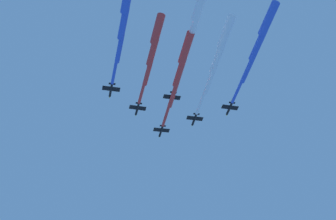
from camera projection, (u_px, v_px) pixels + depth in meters
jet_lead at (179, 72)px, 210.28m from camera, size 68.92×14.16×3.81m
jet_port_inner at (152, 52)px, 204.11m from camera, size 61.98×12.49×3.76m
jet_starboard_inner at (217, 57)px, 205.02m from camera, size 68.47×14.31×3.78m
jet_port_mid at (192, 30)px, 194.83m from camera, size 67.87×14.01×3.81m
jet_starboard_mid at (123, 23)px, 190.81m from camera, size 64.70×13.29×3.79m
jet_port_outer at (258, 45)px, 199.62m from camera, size 67.05×13.84×3.76m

